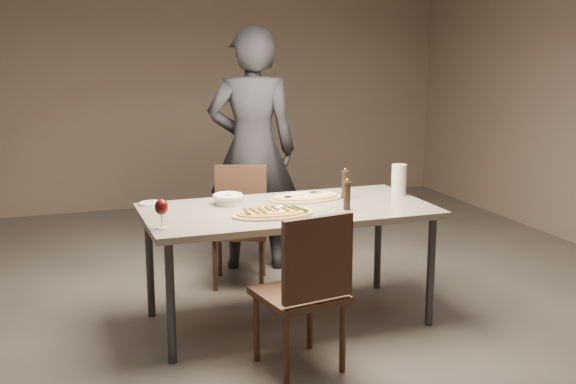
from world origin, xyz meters
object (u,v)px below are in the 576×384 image
object	(u,v)px
pepper_mill_left	(347,195)
chair_near	(307,284)
bread_basket	(228,198)
chair_far	(240,218)
ham_pizza	(305,197)
carafe	(399,180)
diner	(252,150)
zucchini_pizza	(273,213)
dining_table	(288,216)

from	to	relation	value
pepper_mill_left	chair_near	bearing A→B (deg)	-130.47
bread_basket	chair_far	bearing A→B (deg)	68.42
ham_pizza	bread_basket	world-z (taller)	bread_basket
carafe	chair_near	world-z (taller)	carafe
bread_basket	diner	xyz separation A→B (m)	(0.45, 0.95, 0.15)
zucchini_pizza	diner	distance (m)	1.36
ham_pizza	chair_near	bearing A→B (deg)	-108.67
ham_pizza	chair_far	distance (m)	0.79
chair_far	bread_basket	bearing A→B (deg)	88.43
dining_table	pepper_mill_left	bearing A→B (deg)	-28.09
pepper_mill_left	diner	xyz separation A→B (m)	(-0.21, 1.33, 0.10)
chair_near	chair_far	xyz separation A→B (m)	(0.08, 1.61, -0.02)
chair_near	diner	xyz separation A→B (m)	(0.27, 1.89, 0.43)
bread_basket	chair_far	distance (m)	0.78
dining_table	chair_far	xyz separation A→B (m)	(-0.07, 0.88, -0.21)
zucchini_pizza	diner	xyz separation A→B (m)	(0.27, 1.32, 0.17)
carafe	chair_far	bearing A→B (deg)	139.36
ham_pizza	chair_far	xyz separation A→B (m)	(-0.25, 0.70, -0.28)
zucchini_pizza	pepper_mill_left	world-z (taller)	pepper_mill_left
dining_table	bread_basket	world-z (taller)	bread_basket
pepper_mill_left	carafe	size ratio (longest dim) A/B	0.93
zucchini_pizza	carafe	bearing A→B (deg)	-1.32
dining_table	pepper_mill_left	xyz separation A→B (m)	(0.32, -0.17, 0.15)
dining_table	diner	xyz separation A→B (m)	(0.12, 1.16, 0.25)
pepper_mill_left	chair_far	world-z (taller)	pepper_mill_left
bread_basket	carafe	size ratio (longest dim) A/B	0.93
chair_near	chair_far	distance (m)	1.61
diner	bread_basket	bearing A→B (deg)	80.25
zucchini_pizza	chair_near	distance (m)	0.63
chair_far	carafe	bearing A→B (deg)	159.37
zucchini_pizza	chair_near	size ratio (longest dim) A/B	0.56
dining_table	diner	bearing A→B (deg)	84.29
dining_table	chair_near	distance (m)	0.77
zucchini_pizza	bread_basket	size ratio (longest dim) A/B	2.61
carafe	diner	size ratio (longest dim) A/B	0.11
ham_pizza	bread_basket	bearing A→B (deg)	177.80
bread_basket	pepper_mill_left	size ratio (longest dim) A/B	1.00
ham_pizza	diner	world-z (taller)	diner
chair_far	diner	distance (m)	0.57
chair_near	chair_far	size ratio (longest dim) A/B	1.05
chair_far	diner	world-z (taller)	diner
dining_table	ham_pizza	distance (m)	0.27
dining_table	ham_pizza	world-z (taller)	ham_pizza
carafe	bread_basket	bearing A→B (deg)	174.67
ham_pizza	pepper_mill_left	bearing A→B (deg)	-66.56
zucchini_pizza	ham_pizza	size ratio (longest dim) A/B	1.01
zucchini_pizza	carafe	distance (m)	1.02
zucchini_pizza	diner	size ratio (longest dim) A/B	0.27
pepper_mill_left	carafe	xyz separation A→B (m)	(0.51, 0.28, 0.01)
ham_pizza	chair_far	bearing A→B (deg)	111.37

